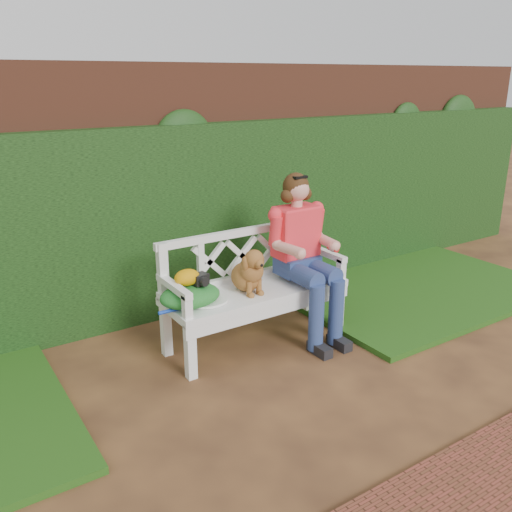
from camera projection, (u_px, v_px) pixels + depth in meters
ground at (264, 403)px, 3.64m from camera, size 60.00×60.00×0.00m
brick_wall at (145, 193)px, 4.80m from camera, size 10.00×0.30×2.20m
ivy_hedge at (156, 226)px, 4.71m from camera, size 10.00×0.18×1.70m
grass_right at (407, 286)px, 5.60m from camera, size 2.60×2.00×0.05m
garden_bench at (256, 315)px, 4.40m from camera, size 1.63×0.74×0.48m
seated_woman at (299, 259)px, 4.46m from camera, size 0.56×0.75×1.32m
dog at (248, 269)px, 4.20m from camera, size 0.30×0.37×0.37m
tennis_racket at (206, 302)px, 4.02m from camera, size 0.60×0.28×0.03m
green_bag at (190, 295)px, 3.98m from camera, size 0.53×0.46×0.16m
camera_item at (200, 279)px, 3.97m from camera, size 0.13×0.11×0.08m
baseball_glove at (187, 277)px, 3.94m from camera, size 0.22×0.19×0.12m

